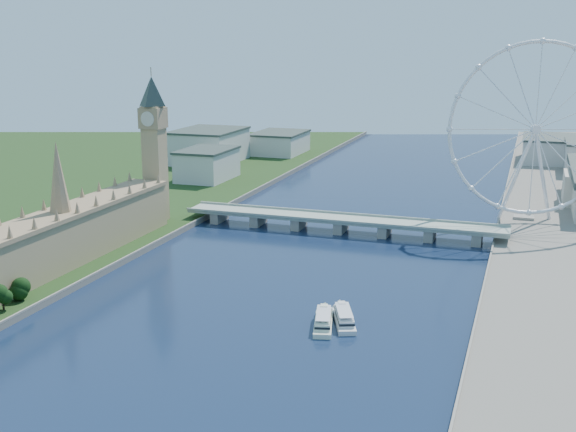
% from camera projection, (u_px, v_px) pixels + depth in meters
% --- Properties ---
extents(parliament_range, '(24.00, 200.00, 70.00)m').
position_uv_depth(parliament_range, '(63.00, 237.00, 405.95)').
color(parliament_range, tan).
rests_on(parliament_range, ground).
extents(big_ben, '(20.02, 20.02, 110.00)m').
position_uv_depth(big_ben, '(154.00, 130.00, 493.92)').
color(big_ben, tan).
rests_on(big_ben, ground).
extents(westminster_bridge, '(220.00, 22.00, 9.50)m').
position_uv_depth(westminster_bridge, '(341.00, 222.00, 488.29)').
color(westminster_bridge, gray).
rests_on(westminster_bridge, ground).
extents(london_eye, '(113.60, 39.12, 124.30)m').
position_uv_depth(london_eye, '(535.00, 130.00, 487.02)').
color(london_eye, silver).
rests_on(london_eye, ground).
extents(city_skyline, '(505.00, 280.00, 32.00)m').
position_uv_depth(city_skyline, '(446.00, 154.00, 712.82)').
color(city_skyline, beige).
rests_on(city_skyline, ground).
extents(tour_boat_near, '(15.74, 33.39, 7.17)m').
position_uv_depth(tour_boat_near, '(323.00, 327.00, 327.04)').
color(tour_boat_near, beige).
rests_on(tour_boat_near, ground).
extents(tour_boat_far, '(19.49, 33.20, 7.18)m').
position_uv_depth(tour_boat_far, '(344.00, 324.00, 330.62)').
color(tour_boat_far, silver).
rests_on(tour_boat_far, ground).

